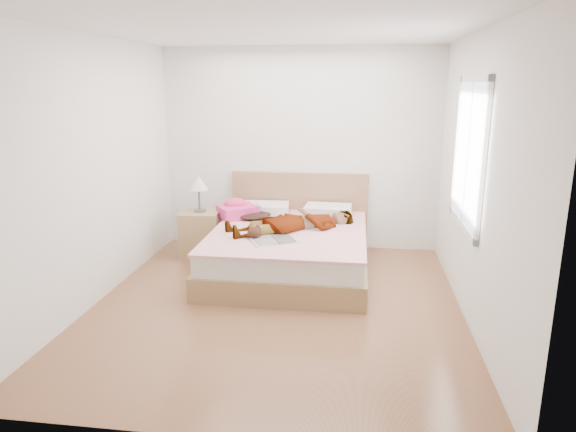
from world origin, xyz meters
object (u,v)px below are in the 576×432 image
at_px(bed, 290,247).
at_px(nightstand, 201,230).
at_px(phone, 258,204).
at_px(towel, 237,210).
at_px(magazine, 274,240).
at_px(coffee_mug, 268,229).
at_px(plush_toy, 255,232).
at_px(woman, 294,219).

relative_size(bed, nightstand, 2.01).
distance_m(phone, towel, 0.29).
xyz_separation_m(magazine, coffee_mug, (-0.12, 0.31, 0.03)).
xyz_separation_m(coffee_mug, nightstand, (-0.95, 0.54, -0.21)).
bearing_deg(coffee_mug, phone, 109.85).
bearing_deg(coffee_mug, magazine, -68.03).
relative_size(bed, plush_toy, 8.80).
xyz_separation_m(woman, coffee_mug, (-0.27, -0.23, -0.06)).
relative_size(towel, plush_toy, 2.41).
height_order(phone, magazine, phone).
height_order(coffee_mug, nightstand, nightstand).
relative_size(woman, plush_toy, 6.66).
distance_m(phone, magazine, 1.01).
height_order(towel, nightstand, nightstand).
bearing_deg(magazine, bed, 79.41).
relative_size(woman, phone, 16.58).
bearing_deg(bed, magazine, -100.59).
relative_size(woman, coffee_mug, 13.60).
bearing_deg(towel, bed, -29.45).
relative_size(coffee_mug, plush_toy, 0.49).
bearing_deg(bed, plush_toy, -126.89).
bearing_deg(plush_toy, bed, 53.11).
height_order(bed, towel, bed).
distance_m(woman, coffee_mug, 0.36).
bearing_deg(woman, plush_toy, -71.86).
relative_size(phone, towel, 0.17).
distance_m(woman, magazine, 0.56).
relative_size(plush_toy, nightstand, 0.23).
bearing_deg(towel, magazine, -56.46).
distance_m(magazine, plush_toy, 0.26).
bearing_deg(nightstand, phone, 6.67).
relative_size(woman, magazine, 2.80).
xyz_separation_m(phone, bed, (0.45, -0.40, -0.41)).
height_order(phone, nightstand, nightstand).
xyz_separation_m(phone, towel, (-0.28, 0.01, -0.09)).
xyz_separation_m(woman, magazine, (-0.15, -0.53, -0.10)).
relative_size(towel, nightstand, 0.55).
bearing_deg(nightstand, magazine, -38.21).
xyz_separation_m(woman, towel, (-0.78, 0.41, -0.01)).
relative_size(bed, towel, 3.65).
xyz_separation_m(magazine, nightstand, (-1.08, 0.85, -0.18)).
height_order(bed, plush_toy, bed).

